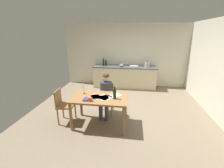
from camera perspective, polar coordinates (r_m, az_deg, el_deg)
The scene contains 25 objects.
ground_plane at distance 4.46m, azimuth 2.66°, elevation -10.96°, with size 5.20×5.20×0.04m, color #7A6B56.
wall_back at distance 6.53m, azimuth 5.16°, elevation 10.81°, with size 5.20×0.12×2.60m, color beige.
kitchen_counter at distance 6.35m, azimuth 4.75°, elevation 2.77°, with size 2.61×0.64×0.90m.
dining_table at distance 3.64m, azimuth -4.73°, elevation -6.50°, with size 1.34×0.82×0.75m.
chair_at_table at distance 4.28m, azimuth -2.07°, elevation -4.86°, with size 0.40×0.40×0.86m.
person_seated at distance 4.07m, azimuth -2.46°, elevation -3.08°, with size 0.32×0.59×1.19m.
chair_side_empty at distance 3.99m, azimuth -18.00°, elevation -7.39°, with size 0.43×0.43×0.88m.
coffee_mug at distance 3.38m, azimuth -8.40°, elevation -5.80°, with size 0.12×0.09×0.09m.
candlestick at distance 3.81m, azimuth -10.76°, elevation -2.61°, with size 0.06×0.06×0.27m.
book_magazine at distance 3.48m, azimuth -9.41°, elevation -5.72°, with size 0.17×0.20×0.03m, color navy.
paper_letter at distance 3.62m, azimuth -6.31°, elevation -4.79°, with size 0.21×0.30×0.00m, color white.
paper_bill at distance 3.59m, azimuth -3.27°, elevation -4.90°, with size 0.21×0.30×0.00m, color white.
paper_envelope at distance 3.60m, azimuth -6.35°, elevation -4.90°, with size 0.21×0.30×0.00m, color white.
paper_receipt at distance 3.55m, azimuth -2.51°, elevation -5.15°, with size 0.21×0.30×0.00m, color white.
paper_notice at distance 3.67m, azimuth 1.11°, elevation -4.37°, with size 0.21×0.30×0.00m, color white.
paper_flyer at distance 3.54m, azimuth -3.07°, elevation -5.22°, with size 0.21×0.30×0.00m, color white.
wine_bottle_on_table at distance 3.44m, azimuth 0.99°, elevation -3.73°, with size 0.08×0.08×0.29m.
sink_unit at distance 6.24m, azimuth 8.43°, elevation 6.79°, with size 0.36×0.36×0.24m.
bottle_oil at distance 6.37m, azimuth -3.29°, elevation 8.23°, with size 0.07×0.07×0.32m.
bottle_vinegar at distance 6.37m, azimuth -2.35°, elevation 8.07°, with size 0.07×0.07×0.27m.
mixing_bowl at distance 6.19m, azimuth 3.63°, elevation 7.06°, with size 0.19×0.19×0.09m, color #668C99.
stovetop_kettle at distance 6.24m, azimuth 13.22°, elevation 7.21°, with size 0.18×0.18×0.22m.
wine_glass_near_sink at distance 6.37m, azimuth 5.44°, elevation 7.94°, with size 0.07×0.07×0.15m.
wine_glass_by_kettle at distance 6.38m, azimuth 4.49°, elevation 7.98°, with size 0.07×0.07×0.15m.
wine_glass_back_left at distance 6.38m, azimuth 3.70°, elevation 8.00°, with size 0.07×0.07×0.15m.
Camera 1 is at (0.36, -3.86, 2.18)m, focal length 23.94 mm.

